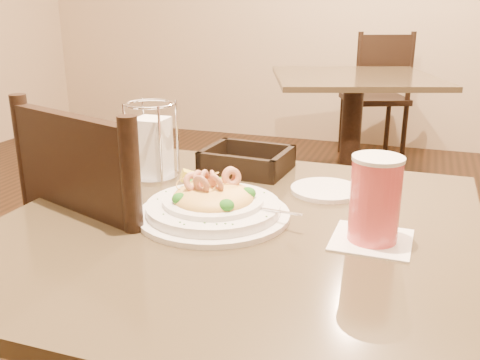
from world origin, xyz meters
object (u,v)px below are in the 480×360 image
(napkin_caddy, at_px, (152,146))
(butter_ramekin, at_px, (77,182))
(main_table, at_px, (237,323))
(background_table, at_px, (352,114))
(drink_glass, at_px, (375,200))
(side_plate, at_px, (326,190))
(pasta_bowl, at_px, (213,204))
(bread_basket, at_px, (247,163))
(dining_chair_near, at_px, (133,278))
(dining_chair_far, at_px, (377,93))

(napkin_caddy, height_order, butter_ramekin, napkin_caddy)
(main_table, distance_m, napkin_caddy, 0.46)
(main_table, height_order, background_table, same)
(butter_ramekin, bearing_deg, drink_glass, -5.07)
(background_table, bearing_deg, side_plate, -84.19)
(pasta_bowl, bearing_deg, background_table, 90.63)
(background_table, bearing_deg, pasta_bowl, -89.37)
(bread_basket, bearing_deg, napkin_caddy, -147.44)
(drink_glass, bearing_deg, main_table, -179.92)
(drink_glass, bearing_deg, butter_ramekin, 174.93)
(background_table, relative_size, bread_basket, 5.32)
(drink_glass, bearing_deg, napkin_caddy, 159.72)
(napkin_caddy, bearing_deg, bread_basket, 32.56)
(dining_chair_near, bearing_deg, pasta_bowl, -177.56)
(dining_chair_far, relative_size, butter_ramekin, 10.14)
(dining_chair_far, height_order, butter_ramekin, dining_chair_far)
(main_table, height_order, drink_glass, drink_glass)
(dining_chair_far, bearing_deg, dining_chair_near, 61.87)
(side_plate, bearing_deg, butter_ramekin, -162.15)
(main_table, distance_m, bread_basket, 0.42)
(dining_chair_near, height_order, napkin_caddy, dining_chair_near)
(drink_glass, height_order, side_plate, drink_glass)
(background_table, relative_size, butter_ramekin, 12.47)
(main_table, xyz_separation_m, dining_chair_far, (-0.01, 3.04, 0.01))
(main_table, relative_size, pasta_bowl, 2.70)
(main_table, bearing_deg, dining_chair_near, 163.45)
(dining_chair_near, relative_size, pasta_bowl, 2.79)
(drink_glass, bearing_deg, pasta_bowl, 177.95)
(side_plate, bearing_deg, background_table, 95.81)
(main_table, relative_size, drink_glass, 5.78)
(background_table, bearing_deg, napkin_caddy, -95.64)
(main_table, distance_m, dining_chair_far, 3.04)
(pasta_bowl, distance_m, side_plate, 0.29)
(pasta_bowl, relative_size, drink_glass, 2.14)
(main_table, bearing_deg, pasta_bowl, 167.84)
(main_table, distance_m, butter_ramekin, 0.47)
(butter_ramekin, bearing_deg, dining_chair_near, 14.87)
(dining_chair_near, height_order, bread_basket, dining_chair_near)
(dining_chair_far, bearing_deg, main_table, 67.54)
(dining_chair_near, xyz_separation_m, bread_basket, (0.21, 0.24, 0.24))
(main_table, relative_size, side_plate, 5.77)
(dining_chair_near, distance_m, drink_glass, 0.63)
(bread_basket, distance_m, butter_ramekin, 0.41)
(background_table, distance_m, dining_chair_far, 0.76)
(main_table, distance_m, side_plate, 0.35)
(main_table, relative_size, bread_basket, 4.19)
(background_table, distance_m, side_plate, 2.07)
(dining_chair_near, bearing_deg, background_table, -75.68)
(main_table, xyz_separation_m, side_plate, (0.13, 0.23, 0.23))
(background_table, bearing_deg, main_table, -88.04)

